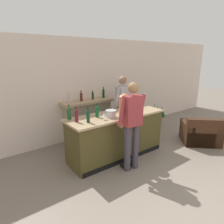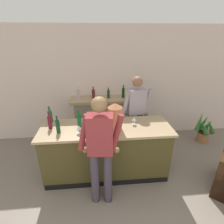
# 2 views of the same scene
# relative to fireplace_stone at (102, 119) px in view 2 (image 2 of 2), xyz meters

# --- Properties ---
(wall_back_panel) EXTENTS (12.00, 0.07, 2.75)m
(wall_back_panel) POSITION_rel_fireplace_stone_xyz_m (-0.06, 0.26, 0.80)
(wall_back_panel) COLOR beige
(wall_back_panel) RESTS_ON ground_plane
(bar_counter) EXTENTS (2.33, 0.79, 1.02)m
(bar_counter) POSITION_rel_fireplace_stone_xyz_m (0.04, -1.23, -0.07)
(bar_counter) COLOR #463D1C
(bar_counter) RESTS_ON ground_plane
(fireplace_stone) EXTENTS (1.43, 0.52, 1.45)m
(fireplace_stone) POSITION_rel_fireplace_stone_xyz_m (0.00, 0.00, 0.00)
(fireplace_stone) COLOR gray
(fireplace_stone) RESTS_ON ground_plane
(potted_plant_corner) EXTENTS (0.49, 0.51, 0.74)m
(potted_plant_corner) POSITION_rel_fireplace_stone_xyz_m (2.57, -0.34, -0.25)
(potted_plant_corner) COLOR #A16741
(potted_plant_corner) RESTS_ON ground_plane
(person_customer) EXTENTS (0.66, 0.33, 1.81)m
(person_customer) POSITION_rel_fireplace_stone_xyz_m (-0.07, -1.88, 0.43)
(person_customer) COLOR #3E3743
(person_customer) RESTS_ON ground_plane
(person_bartender) EXTENTS (0.65, 0.35, 1.78)m
(person_bartender) POSITION_rel_fireplace_stone_xyz_m (0.71, -0.64, 0.41)
(person_bartender) COLOR brown
(person_bartender) RESTS_ON ground_plane
(copper_dispenser) EXTENTS (0.25, 0.29, 0.48)m
(copper_dispenser) POSITION_rel_fireplace_stone_xyz_m (0.19, -1.32, 0.68)
(copper_dispenser) COLOR #C1714B
(copper_dispenser) RESTS_ON bar_counter
(ice_bucket_steel) EXTENTS (0.23, 0.23, 0.16)m
(ice_bucket_steel) POSITION_rel_fireplace_stone_xyz_m (-0.20, -1.35, 0.52)
(ice_bucket_steel) COLOR silver
(ice_bucket_steel) RESTS_ON bar_counter
(wine_bottle_merlot_tall) EXTENTS (0.07, 0.07, 0.30)m
(wine_bottle_merlot_tall) POSITION_rel_fireplace_stone_xyz_m (-0.43, -1.16, 0.57)
(wine_bottle_merlot_tall) COLOR #0D4E26
(wine_bottle_merlot_tall) RESTS_ON bar_counter
(wine_bottle_burgundy_dark) EXTENTS (0.07, 0.07, 0.31)m
(wine_bottle_burgundy_dark) POSITION_rel_fireplace_stone_xyz_m (-0.76, -1.35, 0.58)
(wine_bottle_burgundy_dark) COLOR #0D3824
(wine_bottle_burgundy_dark) RESTS_ON bar_counter
(wine_bottle_port_short) EXTENTS (0.08, 0.08, 0.31)m
(wine_bottle_port_short) POSITION_rel_fireplace_stone_xyz_m (-0.97, -0.95, 0.58)
(wine_bottle_port_short) COLOR #1E4F23
(wine_bottle_port_short) RESTS_ON bar_counter
(wine_bottle_cabernet_heavy) EXTENTS (0.07, 0.07, 0.31)m
(wine_bottle_cabernet_heavy) POSITION_rel_fireplace_stone_xyz_m (-0.93, -1.19, 0.58)
(wine_bottle_cabernet_heavy) COLOR maroon
(wine_bottle_cabernet_heavy) RESTS_ON bar_counter
(wine_glass_near_bucket) EXTENTS (0.08, 0.08, 0.15)m
(wine_glass_near_bucket) POSITION_rel_fireplace_stone_xyz_m (0.55, -1.18, 0.55)
(wine_glass_near_bucket) COLOR silver
(wine_glass_near_bucket) RESTS_ON bar_counter
(wine_glass_back_row) EXTENTS (0.09, 0.09, 0.15)m
(wine_glass_back_row) POSITION_rel_fireplace_stone_xyz_m (-0.41, -1.41, 0.55)
(wine_glass_back_row) COLOR silver
(wine_glass_back_row) RESTS_ON bar_counter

